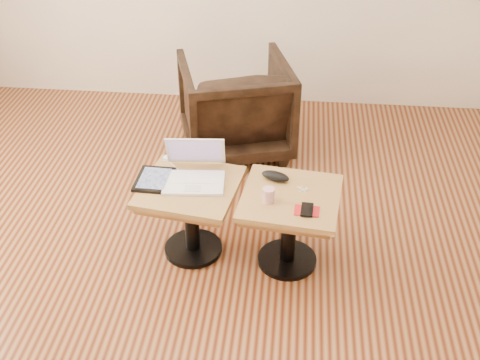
# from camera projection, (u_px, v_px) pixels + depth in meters

# --- Properties ---
(room_shell) EXTENTS (4.52, 4.52, 2.71)m
(room_shell) POSITION_uv_depth(u_px,v_px,m) (202.00, 47.00, 2.46)
(room_shell) COLOR #4A1D0D
(room_shell) RESTS_ON ground
(side_table_left) EXTENTS (0.58, 0.58, 0.46)m
(side_table_left) POSITION_uv_depth(u_px,v_px,m) (191.00, 202.00, 3.27)
(side_table_left) COLOR black
(side_table_left) RESTS_ON ground
(side_table_right) EXTENTS (0.56, 0.56, 0.46)m
(side_table_right) POSITION_uv_depth(u_px,v_px,m) (290.00, 213.00, 3.19)
(side_table_right) COLOR black
(side_table_right) RESTS_ON ground
(laptop) EXTENTS (0.34, 0.34, 0.22)m
(laptop) POSITION_uv_depth(u_px,v_px,m) (194.00, 172.00, 3.23)
(laptop) COLOR white
(laptop) RESTS_ON side_table_left
(tablet) EXTENTS (0.20, 0.25, 0.02)m
(tablet) POSITION_uv_depth(u_px,v_px,m) (154.00, 179.00, 3.24)
(tablet) COLOR black
(tablet) RESTS_ON side_table_left
(charging_adapter) EXTENTS (0.05, 0.05, 0.02)m
(charging_adapter) POSITION_uv_depth(u_px,v_px,m) (167.00, 158.00, 3.41)
(charging_adapter) COLOR white
(charging_adapter) RESTS_ON side_table_left
(glasses_case) EXTENTS (0.17, 0.12, 0.05)m
(glasses_case) POSITION_uv_depth(u_px,v_px,m) (275.00, 176.00, 3.23)
(glasses_case) COLOR black
(glasses_case) RESTS_ON side_table_right
(striped_cup) EXTENTS (0.07, 0.07, 0.08)m
(striped_cup) POSITION_uv_depth(u_px,v_px,m) (268.00, 195.00, 3.06)
(striped_cup) COLOR #C25260
(striped_cup) RESTS_ON side_table_right
(earbuds_tangle) EXTENTS (0.07, 0.04, 0.01)m
(earbuds_tangle) POSITION_uv_depth(u_px,v_px,m) (303.00, 189.00, 3.17)
(earbuds_tangle) COLOR white
(earbuds_tangle) RESTS_ON side_table_right
(phone_on_sleeve) EXTENTS (0.13, 0.11, 0.02)m
(phone_on_sleeve) POSITION_uv_depth(u_px,v_px,m) (307.00, 210.00, 3.01)
(phone_on_sleeve) COLOR maroon
(phone_on_sleeve) RESTS_ON side_table_right
(armchair) EXTENTS (0.91, 0.92, 0.68)m
(armchair) POSITION_uv_depth(u_px,v_px,m) (235.00, 107.00, 4.21)
(armchair) COLOR black
(armchair) RESTS_ON ground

